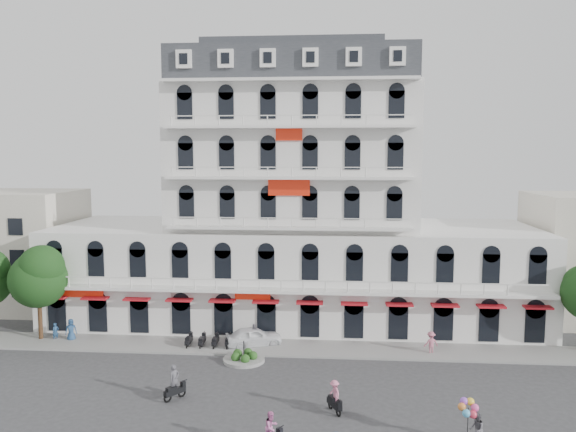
# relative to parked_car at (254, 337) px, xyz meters

# --- Properties ---
(ground) EXTENTS (120.00, 120.00, 0.00)m
(ground) POSITION_rel_parked_car_xyz_m (2.74, -9.50, -0.79)
(ground) COLOR #38383A
(ground) RESTS_ON ground
(sidewalk) EXTENTS (53.00, 4.00, 0.16)m
(sidewalk) POSITION_rel_parked_car_xyz_m (2.74, -0.50, -0.71)
(sidewalk) COLOR gray
(sidewalk) RESTS_ON ground
(main_building) EXTENTS (45.00, 15.00, 25.80)m
(main_building) POSITION_rel_parked_car_xyz_m (2.74, 8.50, 9.17)
(main_building) COLOR silver
(main_building) RESTS_ON ground
(flank_building_west) EXTENTS (14.00, 10.00, 12.00)m
(flank_building_west) POSITION_rel_parked_car_xyz_m (-27.26, 10.50, 5.21)
(flank_building_west) COLOR beige
(flank_building_west) RESTS_ON ground
(traffic_island) EXTENTS (3.20, 3.20, 1.60)m
(traffic_island) POSITION_rel_parked_car_xyz_m (-0.26, -3.50, -0.53)
(traffic_island) COLOR gray
(traffic_island) RESTS_ON ground
(parked_scooter_row) EXTENTS (4.40, 1.80, 1.10)m
(parked_scooter_row) POSITION_rel_parked_car_xyz_m (-3.61, -0.70, -0.79)
(parked_scooter_row) COLOR black
(parked_scooter_row) RESTS_ON ground
(tree_west_inner) EXTENTS (4.76, 4.76, 8.25)m
(tree_west_inner) POSITION_rel_parked_car_xyz_m (-18.21, -0.02, 4.89)
(tree_west_inner) COLOR #382314
(tree_west_inner) RESTS_ON ground
(parked_car) EXTENTS (5.01, 3.32, 1.58)m
(parked_car) POSITION_rel_parked_car_xyz_m (0.00, 0.00, 0.00)
(parked_car) COLOR white
(parked_car) RESTS_ON ground
(rider_west) EXTENTS (1.22, 1.39, 2.34)m
(rider_west) POSITION_rel_parked_car_xyz_m (-3.65, -10.52, 0.29)
(rider_west) COLOR black
(rider_west) RESTS_ON ground
(rider_southwest) EXTENTS (1.17, 1.44, 2.21)m
(rider_southwest) POSITION_rel_parked_car_xyz_m (3.24, -16.30, 0.34)
(rider_southwest) COLOR black
(rider_southwest) RESTS_ON ground
(rider_center) EXTENTS (0.98, 1.58, 2.06)m
(rider_center) POSITION_rel_parked_car_xyz_m (6.61, -11.54, 0.28)
(rider_center) COLOR black
(rider_center) RESTS_ON ground
(pedestrian_left) EXTENTS (1.10, 0.93, 1.91)m
(pedestrian_left) POSITION_rel_parked_car_xyz_m (-15.59, 0.00, 0.16)
(pedestrian_left) COLOR navy
(pedestrian_left) RESTS_ON ground
(pedestrian_mid) EXTENTS (1.12, 0.52, 1.87)m
(pedestrian_mid) POSITION_rel_parked_car_xyz_m (0.06, 0.00, 0.14)
(pedestrian_mid) COLOR slate
(pedestrian_mid) RESTS_ON ground
(pedestrian_right) EXTENTS (1.34, 1.01, 1.85)m
(pedestrian_right) POSITION_rel_parked_car_xyz_m (14.26, -0.83, 0.13)
(pedestrian_right) COLOR #BA6279
(pedestrian_right) RESTS_ON ground
(pedestrian_far) EXTENTS (0.62, 0.67, 1.53)m
(pedestrian_far) POSITION_rel_parked_car_xyz_m (-16.96, 0.00, -0.03)
(pedestrian_far) COLOR navy
(pedestrian_far) RESTS_ON ground
(balloon_vendor) EXTENTS (1.38, 1.32, 2.45)m
(balloon_vendor) POSITION_rel_parked_car_xyz_m (14.16, -14.79, 0.46)
(balloon_vendor) COLOR #5C5A62
(balloon_vendor) RESTS_ON ground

